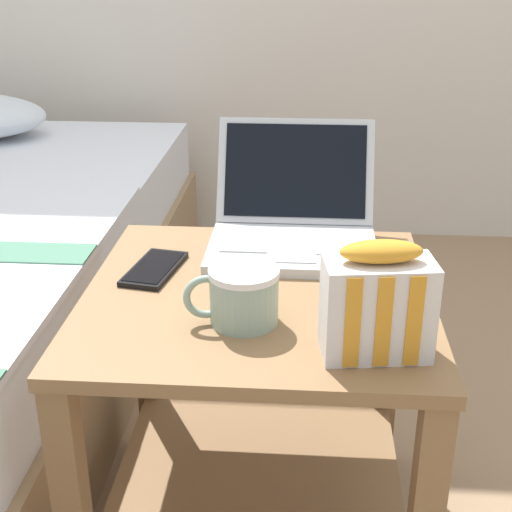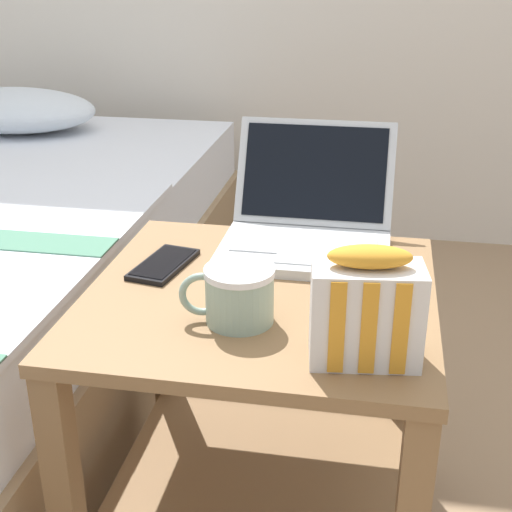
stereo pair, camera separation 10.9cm
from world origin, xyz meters
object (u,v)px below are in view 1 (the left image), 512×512
Objects in this scene: mug_front_left at (242,293)px; cell_phone at (154,268)px; laptop at (293,222)px; snack_bag at (378,304)px.

cell_phone is (-0.17, 0.17, -0.04)m from mug_front_left.
laptop is 0.28m from cell_phone.
mug_front_left is 0.21m from snack_bag.
snack_bag reaches higher than cell_phone.
mug_front_left is 0.88× the size of cell_phone.
mug_front_left is at bearing 158.20° from snack_bag.
snack_bag is 0.44m from cell_phone.
laptop is 0.32m from mug_front_left.
snack_bag is at bearing -72.59° from laptop.
mug_front_left is (-0.07, -0.31, 0.01)m from laptop.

